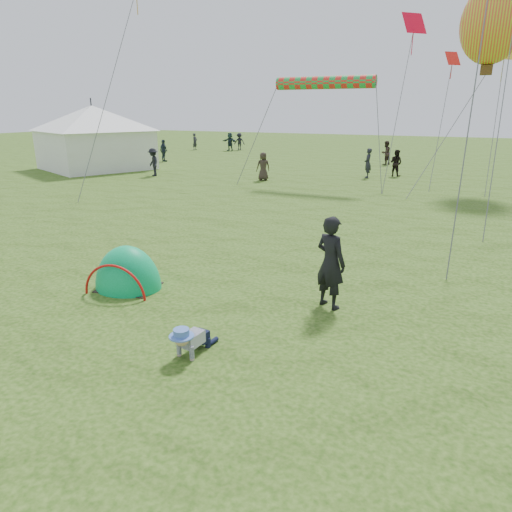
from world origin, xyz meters
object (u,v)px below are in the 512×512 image
at_px(popup_tent, 129,288).
at_px(balloon_kite, 492,28).
at_px(event_marquee, 94,135).
at_px(standing_adult, 331,263).
at_px(crawling_toddler, 190,339).

bearing_deg(popup_tent, balloon_kite, 61.38).
relative_size(popup_tent, event_marquee, 0.31).
bearing_deg(balloon_kite, standing_adult, -96.72).
relative_size(popup_tent, balloon_kite, 0.48).
bearing_deg(standing_adult, balloon_kite, -72.70).
bearing_deg(balloon_kite, event_marquee, -173.24).
xyz_separation_m(crawling_toddler, popup_tent, (-2.95, 1.89, -0.28)).
bearing_deg(standing_adult, popup_tent, 36.64).
relative_size(crawling_toddler, balloon_kite, 0.18).
distance_m(crawling_toddler, event_marquee, 26.88).
bearing_deg(balloon_kite, crawling_toddler, -99.79).
relative_size(standing_adult, balloon_kite, 0.46).
bearing_deg(standing_adult, event_marquee, -11.81).
bearing_deg(event_marquee, crawling_toddler, -20.11).
xyz_separation_m(crawling_toddler, event_marquee, (-19.71, 18.18, 1.95)).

